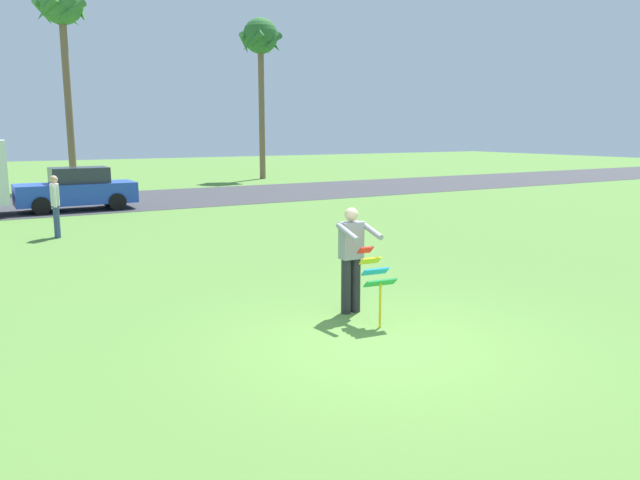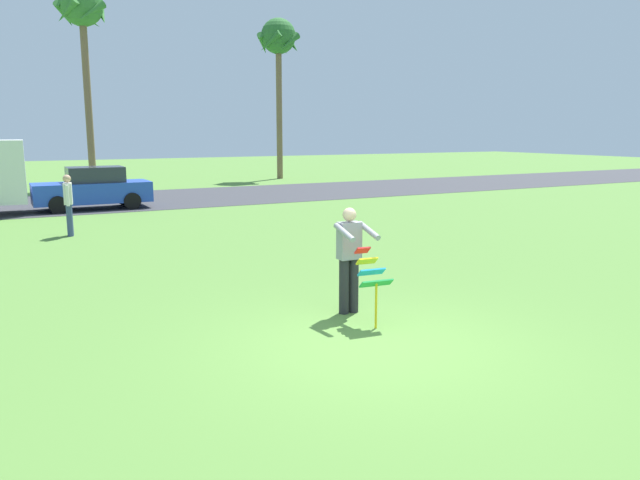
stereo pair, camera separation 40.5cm
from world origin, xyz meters
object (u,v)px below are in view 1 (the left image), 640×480
kite_held (375,274)px  person_walker_near (55,204)px  person_kite_flyer (352,256)px  palm_tree_right_near (62,14)px  parked_car_blue (77,190)px  palm_tree_centre_far (261,44)px

kite_held → person_walker_near: (-3.18, 10.79, 0.14)m
person_walker_near → person_kite_flyer: bearing=-72.4°
palm_tree_right_near → kite_held: bearing=-89.1°
person_walker_near → parked_car_blue: bearing=76.4°
person_kite_flyer → person_walker_near: 10.59m
kite_held → person_walker_near: bearing=106.4°
person_kite_flyer → kite_held: size_ratio=1.48×
parked_car_blue → palm_tree_centre_far: palm_tree_centre_far is taller
parked_car_blue → palm_tree_centre_far: 17.83m
kite_held → person_walker_near: person_walker_near is taller
palm_tree_right_near → person_walker_near: size_ratio=5.91×
palm_tree_right_near → palm_tree_centre_far: size_ratio=1.07×
kite_held → palm_tree_centre_far: bearing=68.5°
palm_tree_right_near → palm_tree_centre_far: 11.20m
person_kite_flyer → person_walker_near: same height
kite_held → palm_tree_centre_far: 30.19m
kite_held → parked_car_blue: bearing=95.9°
parked_car_blue → palm_tree_centre_far: bearing=40.0°
palm_tree_right_near → person_walker_near: bearing=-99.9°
parked_car_blue → palm_tree_centre_far: (12.45, 10.46, 7.32)m
kite_held → palm_tree_right_near: bearing=90.9°
palm_tree_centre_far → person_walker_near: 22.71m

